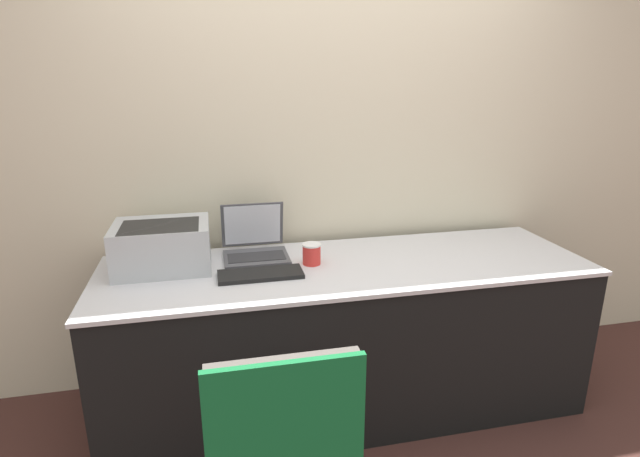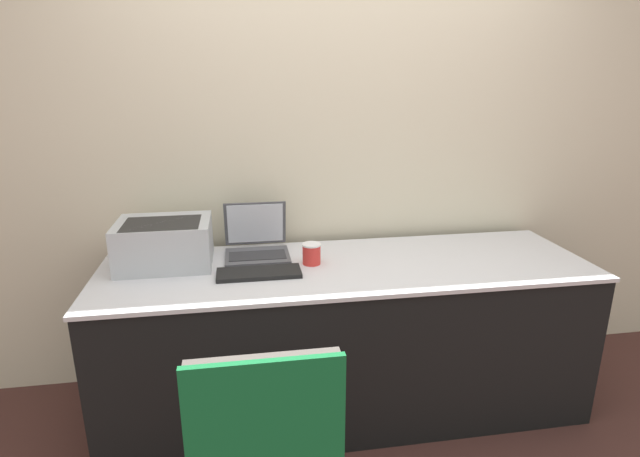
% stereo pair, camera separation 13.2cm
% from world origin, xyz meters
% --- Properties ---
extents(ground_plane, '(14.00, 14.00, 0.00)m').
position_xyz_m(ground_plane, '(0.00, 0.00, 0.00)').
color(ground_plane, '#472823').
extents(wall_back, '(8.00, 0.05, 2.60)m').
position_xyz_m(wall_back, '(0.00, 0.83, 1.30)').
color(wall_back, beige).
rests_on(wall_back, ground_plane).
extents(table, '(2.40, 0.75, 0.80)m').
position_xyz_m(table, '(0.00, 0.37, 0.40)').
color(table, black).
rests_on(table, ground_plane).
extents(printer, '(0.44, 0.34, 0.22)m').
position_xyz_m(printer, '(-0.88, 0.50, 0.92)').
color(printer, '#B2B7BC').
rests_on(printer, table).
extents(laptop_left, '(0.32, 0.31, 0.26)m').
position_xyz_m(laptop_left, '(-0.43, 0.58, 0.86)').
color(laptop_left, '#4C4C51').
rests_on(laptop_left, table).
extents(external_keyboard, '(0.39, 0.15, 0.02)m').
position_xyz_m(external_keyboard, '(-0.43, 0.30, 0.81)').
color(external_keyboard, black).
rests_on(external_keyboard, table).
extents(coffee_cup, '(0.09, 0.09, 0.10)m').
position_xyz_m(coffee_cup, '(-0.17, 0.40, 0.85)').
color(coffee_cup, red).
rests_on(coffee_cup, table).
extents(chair, '(0.48, 0.43, 0.92)m').
position_xyz_m(chair, '(-0.46, -0.52, 0.59)').
color(chair, '#4C4742').
rests_on(chair, ground_plane).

